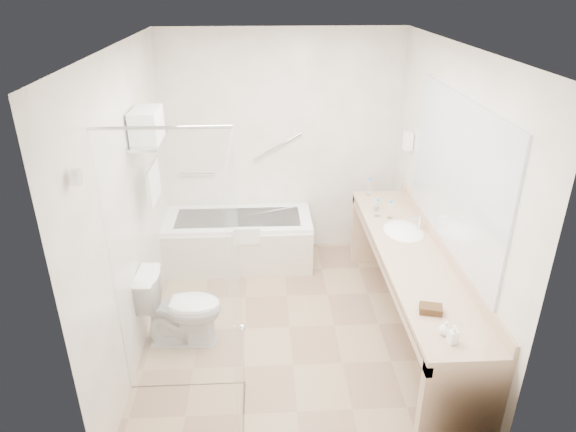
{
  "coord_description": "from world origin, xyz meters",
  "views": [
    {
      "loc": [
        -0.22,
        -3.86,
        2.96
      ],
      "look_at": [
        0.0,
        0.3,
        1.0
      ],
      "focal_mm": 32.0,
      "sensor_mm": 36.0,
      "label": 1
    }
  ],
  "objects_px": {
    "bathtub": "(239,240)",
    "toilet": "(181,308)",
    "amenity_basket": "(431,309)",
    "water_bottle_left": "(391,210)",
    "vanity_counter": "(410,273)"
  },
  "relations": [
    {
      "from": "bathtub",
      "to": "toilet",
      "type": "distance_m",
      "value": 1.45
    },
    {
      "from": "toilet",
      "to": "amenity_basket",
      "type": "xyz_separation_m",
      "value": [
        1.87,
        -0.86,
        0.53
      ]
    },
    {
      "from": "water_bottle_left",
      "to": "vanity_counter",
      "type": "bearing_deg",
      "value": -87.22
    },
    {
      "from": "vanity_counter",
      "to": "water_bottle_left",
      "type": "xyz_separation_m",
      "value": [
        -0.03,
        0.68,
        0.29
      ]
    },
    {
      "from": "water_bottle_left",
      "to": "bathtub",
      "type": "bearing_deg",
      "value": 154.41
    },
    {
      "from": "bathtub",
      "to": "water_bottle_left",
      "type": "distance_m",
      "value": 1.78
    },
    {
      "from": "vanity_counter",
      "to": "water_bottle_left",
      "type": "relative_size",
      "value": 14.63
    },
    {
      "from": "bathtub",
      "to": "vanity_counter",
      "type": "bearing_deg",
      "value": -42.35
    },
    {
      "from": "bathtub",
      "to": "vanity_counter",
      "type": "xyz_separation_m",
      "value": [
        1.52,
        -1.39,
        0.36
      ]
    },
    {
      "from": "vanity_counter",
      "to": "amenity_basket",
      "type": "bearing_deg",
      "value": -97.08
    },
    {
      "from": "bathtub",
      "to": "toilet",
      "type": "xyz_separation_m",
      "value": [
        -0.45,
        -1.37,
        0.07
      ]
    },
    {
      "from": "amenity_basket",
      "to": "bathtub",
      "type": "bearing_deg",
      "value": 122.43
    },
    {
      "from": "bathtub",
      "to": "water_bottle_left",
      "type": "xyz_separation_m",
      "value": [
        1.49,
        -0.71,
        0.66
      ]
    },
    {
      "from": "bathtub",
      "to": "amenity_basket",
      "type": "height_order",
      "value": "amenity_basket"
    },
    {
      "from": "bathtub",
      "to": "amenity_basket",
      "type": "distance_m",
      "value": 2.71
    }
  ]
}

